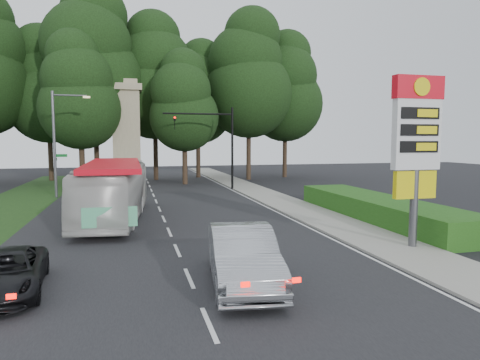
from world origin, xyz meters
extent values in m
plane|color=black|center=(0.00, 0.00, 0.00)|extent=(120.00, 120.00, 0.00)
cube|color=black|center=(0.00, 12.00, 0.01)|extent=(14.00, 80.00, 0.02)
cube|color=gray|center=(8.50, 12.00, 0.06)|extent=(3.00, 80.00, 0.12)
cube|color=#193814|center=(-9.50, 18.00, 0.01)|extent=(5.00, 50.00, 0.02)
cube|color=#1F4E15|center=(11.50, 8.00, 0.60)|extent=(3.00, 14.00, 1.20)
cylinder|color=#59595E|center=(9.20, 2.00, 1.60)|extent=(0.32, 0.32, 3.20)
cube|color=yellow|center=(9.20, 2.00, 2.60)|extent=(1.80, 0.25, 1.10)
cube|color=silver|center=(9.20, 2.00, 4.60)|extent=(2.00, 0.35, 2.80)
cube|color=red|center=(9.20, 2.00, 6.40)|extent=(2.10, 0.40, 0.90)
cylinder|color=yellow|center=(9.20, 1.78, 6.40)|extent=(0.70, 0.05, 0.70)
cube|color=black|center=(9.20, 1.81, 5.40)|extent=(1.70, 0.04, 0.45)
cube|color=black|center=(9.20, 1.81, 4.75)|extent=(1.70, 0.04, 0.45)
cube|color=black|center=(9.20, 1.81, 4.10)|extent=(1.70, 0.04, 0.45)
cylinder|color=black|center=(7.00, 24.00, 3.60)|extent=(0.20, 0.20, 7.20)
cylinder|color=black|center=(4.00, 24.00, 6.60)|extent=(6.00, 0.14, 0.14)
imported|color=black|center=(2.00, 24.00, 6.35)|extent=(0.18, 0.22, 1.10)
sphere|color=#FF0C05|center=(2.00, 23.85, 6.25)|extent=(0.18, 0.18, 0.18)
cylinder|color=#59595E|center=(-7.20, 22.00, 4.00)|extent=(0.20, 0.20, 8.00)
cylinder|color=#59595E|center=(-6.00, 22.00, 7.70)|extent=(2.40, 0.12, 0.12)
cube|color=#FFE599|center=(-4.80, 22.00, 7.60)|extent=(0.50, 0.22, 0.14)
cube|color=#0C591E|center=(-6.75, 22.00, 3.20)|extent=(0.85, 0.04, 0.22)
cube|color=#0C591E|center=(-7.20, 22.45, 2.90)|extent=(0.04, 0.85, 0.22)
cube|color=gray|center=(-2.00, 30.00, 4.50)|extent=(2.50, 2.50, 9.00)
cube|color=gray|center=(-2.00, 30.00, 9.30)|extent=(3.00, 3.00, 0.60)
cube|color=gray|center=(-2.00, 30.00, 9.80)|extent=(2.20, 2.20, 0.50)
cylinder|color=#2D2116|center=(-10.00, 37.00, 2.70)|extent=(0.50, 0.50, 5.40)
sphere|color=black|center=(-10.00, 37.00, 8.25)|extent=(8.40, 8.40, 8.40)
sphere|color=black|center=(-10.00, 37.00, 11.25)|extent=(7.20, 7.20, 7.20)
sphere|color=black|center=(-10.00, 37.00, 13.80)|extent=(5.40, 5.40, 5.40)
cylinder|color=#2D2116|center=(-5.00, 33.00, 3.24)|extent=(0.50, 0.50, 6.48)
sphere|color=black|center=(-5.00, 33.00, 9.90)|extent=(10.08, 10.08, 10.08)
sphere|color=black|center=(-5.00, 33.00, 13.50)|extent=(8.64, 8.64, 8.64)
sphere|color=black|center=(-5.00, 33.00, 16.56)|extent=(6.48, 6.48, 6.48)
cylinder|color=#2D2116|center=(1.00, 35.00, 2.97)|extent=(0.50, 0.50, 5.94)
sphere|color=black|center=(1.00, 35.00, 9.08)|extent=(9.24, 9.24, 9.24)
sphere|color=black|center=(1.00, 35.00, 12.38)|extent=(7.92, 7.92, 7.92)
sphere|color=black|center=(1.00, 35.00, 15.18)|extent=(5.94, 5.94, 5.94)
cylinder|color=#2D2116|center=(6.00, 37.00, 2.61)|extent=(0.50, 0.50, 5.22)
sphere|color=black|center=(6.00, 37.00, 7.97)|extent=(8.12, 8.12, 8.12)
sphere|color=black|center=(6.00, 37.00, 10.88)|extent=(6.96, 6.96, 6.96)
sphere|color=black|center=(6.00, 37.00, 13.34)|extent=(5.22, 5.22, 5.22)
cylinder|color=#2D2116|center=(11.00, 33.00, 3.06)|extent=(0.50, 0.50, 6.12)
sphere|color=black|center=(11.00, 33.00, 9.35)|extent=(9.52, 9.52, 9.52)
sphere|color=black|center=(11.00, 33.00, 12.75)|extent=(8.16, 8.16, 8.16)
sphere|color=black|center=(11.00, 33.00, 15.64)|extent=(6.12, 6.12, 6.12)
cylinder|color=#2D2116|center=(16.00, 35.00, 2.79)|extent=(0.50, 0.50, 5.58)
sphere|color=black|center=(16.00, 35.00, 8.53)|extent=(8.68, 8.68, 8.68)
sphere|color=black|center=(16.00, 35.00, 11.62)|extent=(7.44, 7.44, 7.44)
sphere|color=black|center=(16.00, 35.00, 14.26)|extent=(5.58, 5.58, 5.58)
cylinder|color=#2D2116|center=(-6.00, 29.00, 2.34)|extent=(0.50, 0.50, 4.68)
sphere|color=black|center=(-6.00, 29.00, 7.15)|extent=(7.28, 7.28, 7.28)
sphere|color=black|center=(-6.00, 29.00, 9.75)|extent=(6.24, 6.24, 6.24)
sphere|color=black|center=(-6.00, 29.00, 11.96)|extent=(4.68, 4.68, 4.68)
cylinder|color=#2D2116|center=(3.50, 29.50, 2.16)|extent=(0.50, 0.50, 4.32)
sphere|color=black|center=(3.50, 29.50, 6.60)|extent=(6.72, 6.72, 6.72)
sphere|color=black|center=(3.50, 29.50, 9.00)|extent=(5.76, 5.76, 5.76)
sphere|color=black|center=(3.50, 29.50, 11.04)|extent=(4.32, 4.32, 4.32)
imported|color=silver|center=(-2.60, 11.46, 1.58)|extent=(3.81, 11.55, 3.16)
imported|color=#A9ABB0|center=(1.50, -0.43, 0.87)|extent=(2.51, 5.49, 1.75)
imported|color=black|center=(-5.23, 0.49, 0.61)|extent=(2.44, 4.57, 1.22)
camera|label=1|loc=(-1.71, -12.60, 4.36)|focal=32.00mm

